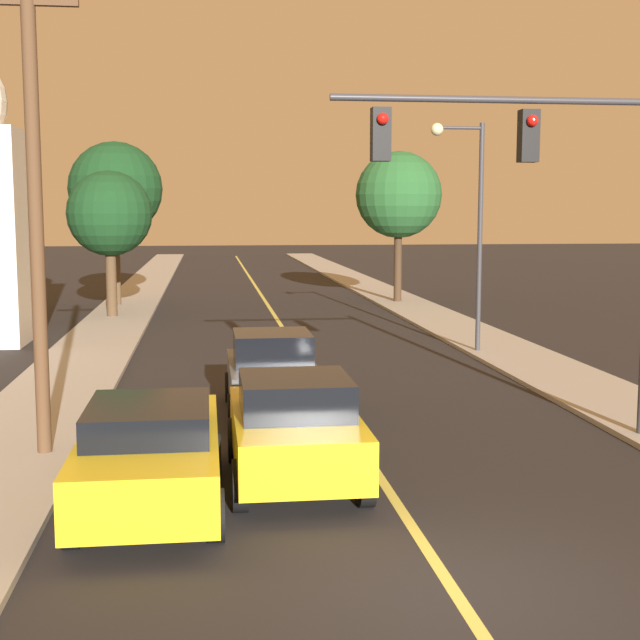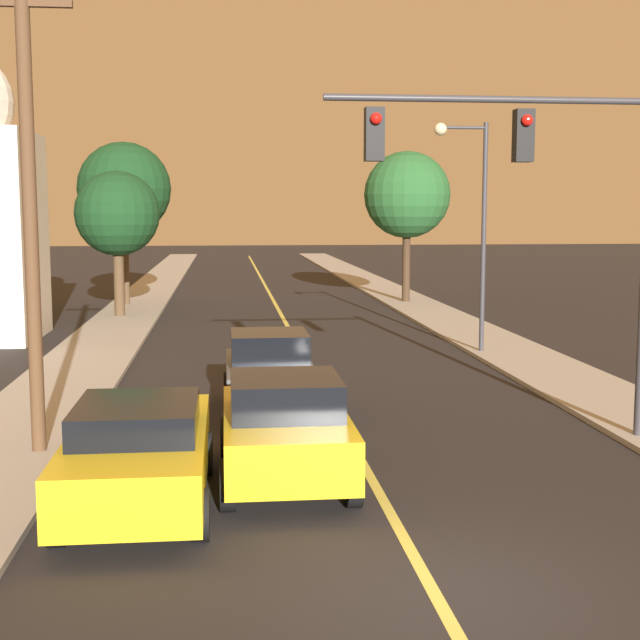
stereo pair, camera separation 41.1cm
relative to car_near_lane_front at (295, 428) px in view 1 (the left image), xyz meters
The scene contains 13 objects.
ground_plane 4.46m from the car_near_lane_front, 71.90° to the right, with size 200.00×200.00×0.00m, color black.
road_surface 31.88m from the car_near_lane_front, 87.56° to the left, with size 9.71×80.00×0.01m.
sidewalk_left 32.21m from the car_near_lane_front, 98.47° to the left, with size 2.50×80.00×0.12m.
sidewalk_right 32.72m from the car_near_lane_front, 76.81° to the left, with size 2.50×80.00×0.12m.
car_near_lane_front is the anchor object (origin of this frame).
car_near_lane_second 4.83m from the car_near_lane_front, 90.00° to the left, with size 1.90×3.82×1.72m.
car_outer_lane_front 2.32m from the car_near_lane_front, 157.28° to the right, with size 2.02×4.70×1.55m.
traffic_signal_mast 6.28m from the car_near_lane_front, 21.29° to the left, with size 5.90×0.42×6.23m.
streetlamp_right 13.75m from the car_near_lane_front, 62.25° to the left, with size 1.57×0.36×6.57m.
utility_pole_left 5.66m from the car_near_lane_front, 155.06° to the left, with size 1.60×0.24×8.01m.
tree_left_near 22.67m from the car_near_lane_front, 102.89° to the left, with size 3.27×3.27×5.61m.
tree_left_far 27.04m from the car_near_lane_front, 101.19° to the left, with size 4.03×4.03×7.03m.
tree_right_near 27.45m from the car_near_lane_front, 74.49° to the left, with size 3.87×3.87×6.73m.
Camera 1 is at (-2.66, -9.18, 4.20)m, focal length 50.00 mm.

